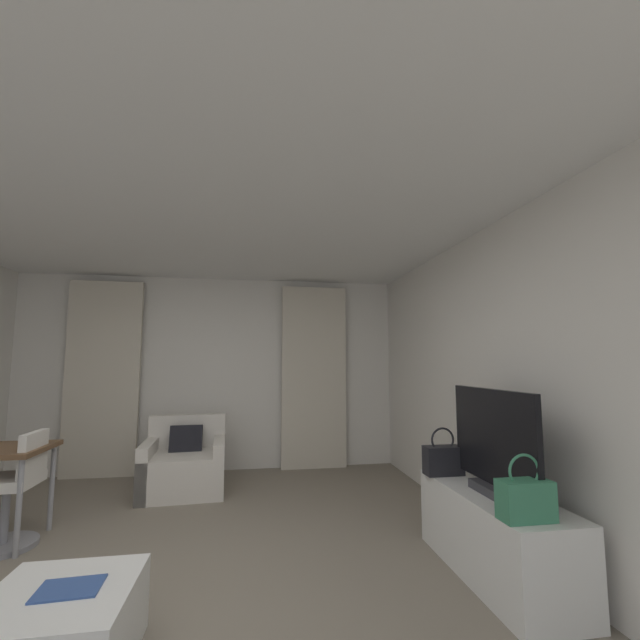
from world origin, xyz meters
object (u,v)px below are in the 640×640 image
magazine_open (69,588)px  tv_flatscreen (493,444)px  handbag_secondary (525,498)px  coffee_table (57,634)px  armchair (184,466)px  tv_console (494,534)px  desk_chair (12,496)px  handbag_primary (443,459)px

magazine_open → tv_flatscreen: size_ratio=0.31×
handbag_secondary → coffee_table: bearing=179.7°
armchair → tv_console: size_ratio=0.72×
desk_chair → handbag_secondary: size_ratio=2.39×
armchair → tv_console: (2.38, -2.23, -0.00)m
desk_chair → coffee_table: bearing=-56.4°
desk_chair → armchair: bearing=47.6°
armchair → magazine_open: (-0.09, -2.70, 0.10)m
armchair → handbag_primary: size_ratio=2.51×
handbag_primary → handbag_secondary: 0.96m
coffee_table → tv_console: tv_console is taller
magazine_open → handbag_secondary: handbag_secondary is taller
armchair → handbag_primary: (2.25, -1.76, 0.39)m
magazine_open → tv_flatscreen: bearing=10.0°
magazine_open → tv_flatscreen: 2.56m
armchair → tv_flatscreen: tv_flatscreen is taller
tv_flatscreen → tv_console: bearing=90.0°
armchair → coffee_table: 2.71m
coffee_table → tv_flatscreen: bearing=10.0°
tv_flatscreen → handbag_primary: (-0.13, 0.50, -0.21)m
tv_console → handbag_primary: (-0.13, 0.46, 0.39)m
desk_chair → coffee_table: 1.80m
tv_console → tv_flatscreen: (0.00, -0.04, 0.60)m
armchair → handbag_secondary: size_ratio=2.51×
tv_console → handbag_primary: size_ratio=3.49×
handbag_primary → handbag_secondary: size_ratio=1.00×
desk_chair → magazine_open: 1.80m
magazine_open → tv_flatscreen: tv_flatscreen is taller
armchair → tv_console: armchair is taller
coffee_table → handbag_secondary: bearing=-0.3°
tv_flatscreen → handbag_secondary: bearing=-102.5°
desk_chair → magazine_open: (1.02, -1.48, -0.01)m
armchair → tv_flatscreen: size_ratio=0.98×
handbag_primary → handbag_secondary: bearing=-88.3°
handbag_primary → tv_console: bearing=-74.4°
desk_chair → magazine_open: bearing=-55.3°
tv_flatscreen → armchair: bearing=136.5°
tv_flatscreen → desk_chair: bearing=163.4°
desk_chair → handbag_primary: (3.37, -0.54, 0.28)m
armchair → magazine_open: size_ratio=3.19×
handbag_primary → armchair: bearing=142.0°
desk_chair → coffee_table: desk_chair is taller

